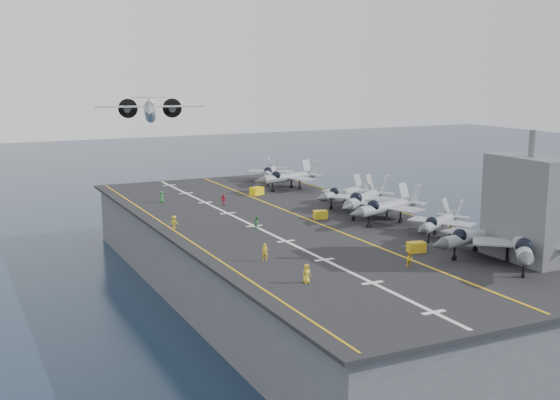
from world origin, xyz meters
name	(u,v)px	position (x,y,z in m)	size (l,w,h in m)	color
ground	(292,291)	(0.00, 0.00, 0.00)	(500.00, 500.00, 0.00)	#142135
hull	(292,258)	(0.00, 0.00, 5.00)	(36.00, 90.00, 10.00)	#56595E
flight_deck	(292,224)	(0.00, 0.00, 10.20)	(38.00, 92.00, 0.40)	black
foul_line	(310,220)	(3.00, 0.00, 10.42)	(0.35, 90.00, 0.02)	gold
landing_centerline	(254,226)	(-6.00, 0.00, 10.42)	(0.50, 90.00, 0.02)	silver
deck_edge_port	(179,234)	(-17.00, 0.00, 10.42)	(0.25, 90.00, 0.02)	gold
deck_edge_stbd	(398,211)	(18.50, 0.00, 10.42)	(0.25, 90.00, 0.02)	gold
island_superstructure	(529,196)	(15.00, -30.00, 17.90)	(5.00, 10.00, 15.00)	#56595E
fighter_jet_0	(521,243)	(12.26, -31.97, 13.11)	(18.07, 18.66, 5.43)	#979FA6
fighter_jet_1	(476,235)	(11.19, -25.93, 12.83)	(15.57, 11.92, 4.86)	#9EA4AD
fighter_jet_2	(439,221)	(12.96, -16.95, 12.60)	(15.23, 13.72, 4.41)	#8D959C
fighter_jet_3	(387,206)	(11.94, -6.57, 12.96)	(17.04, 13.90, 5.11)	#91979F
fighter_jet_4	(364,197)	(12.09, -0.17, 13.10)	(18.65, 17.67, 5.40)	#8F959F
fighter_jet_5	(345,192)	(13.31, 7.32, 12.68)	(15.44, 13.03, 4.56)	gray
fighter_jet_7	(289,176)	(12.46, 25.61, 12.90)	(16.23, 12.69, 4.99)	gray
fighter_jet_8	(270,171)	(12.95, 34.86, 12.70)	(14.77, 15.90, 4.59)	#9399A1
tow_cart_a	(416,247)	(5.69, -21.76, 11.02)	(2.28, 1.71, 1.24)	gold
tow_cart_b	(320,215)	(4.88, 0.38, 11.00)	(2.26, 1.75, 1.20)	gold
tow_cart_c	(257,191)	(4.73, 23.03, 11.09)	(2.70, 2.27, 1.38)	yellow
crew_0	(307,273)	(-12.07, -27.00, 11.40)	(1.28, 0.92, 2.01)	gold
crew_1	(265,252)	(-12.33, -17.35, 11.43)	(1.46, 1.24, 2.06)	gold
crew_2	(257,223)	(-6.17, -1.39, 11.20)	(1.15, 1.09, 1.60)	#1E8630
crew_3	(174,222)	(-16.62, 3.34, 11.32)	(1.32, 1.27, 1.84)	yellow
crew_4	(224,199)	(-4.08, 16.60, 11.34)	(1.34, 1.30, 1.88)	#BF2839
crew_5	(162,197)	(-12.34, 23.60, 11.32)	(1.12, 1.31, 1.85)	#268C33
crew_7	(410,259)	(1.12, -26.70, 11.28)	(1.13, 0.83, 1.75)	yellow
transport_plane	(150,113)	(-4.90, 55.83, 23.34)	(25.99, 21.19, 5.33)	silver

